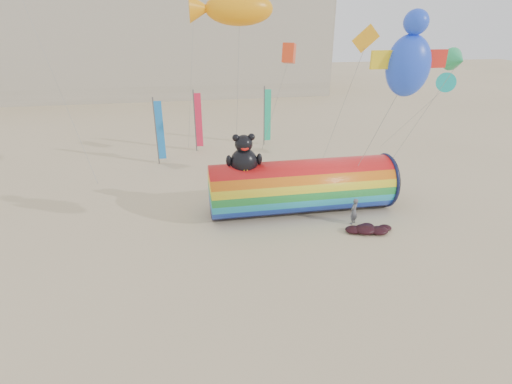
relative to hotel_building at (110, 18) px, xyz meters
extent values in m
plane|color=#CCB58C|center=(12.00, -45.95, -10.31)|extent=(160.00, 160.00, 0.00)
cube|color=#B7AD99|center=(0.00, 0.05, -0.31)|extent=(60.00, 15.00, 20.00)
cube|color=#28303D|center=(0.00, -7.51, 0.19)|extent=(59.50, 0.12, 17.00)
cylinder|color=red|center=(15.61, -42.26, -8.75)|extent=(10.72, 3.13, 3.13)
torus|color=#0F1438|center=(20.87, -42.26, -8.75)|extent=(0.21, 3.28, 3.28)
cylinder|color=black|center=(20.99, -42.26, -8.75)|extent=(0.05, 3.10, 3.10)
ellipsoid|color=black|center=(12.22, -42.26, -7.05)|extent=(1.53, 1.37, 1.61)
ellipsoid|color=gold|center=(12.22, -42.75, -7.14)|extent=(0.79, 0.34, 0.69)
sphere|color=black|center=(12.22, -42.26, -5.98)|extent=(0.98, 0.98, 0.98)
sphere|color=black|center=(11.79, -42.26, -5.62)|extent=(0.39, 0.39, 0.39)
sphere|color=black|center=(12.65, -42.26, -5.62)|extent=(0.39, 0.39, 0.39)
ellipsoid|color=red|center=(12.22, -42.66, -6.11)|extent=(0.43, 0.16, 0.28)
ellipsoid|color=black|center=(11.37, -42.35, -6.87)|extent=(0.32, 0.32, 0.64)
ellipsoid|color=black|center=(13.07, -42.35, -6.87)|extent=(0.32, 0.32, 0.64)
imported|color=#525359|center=(18.03, -44.42, -9.54)|extent=(0.67, 0.64, 1.54)
ellipsoid|color=#340912|center=(18.28, -45.50, -10.11)|extent=(1.17, 0.99, 0.41)
ellipsoid|color=#340912|center=(18.98, -45.70, -10.14)|extent=(0.99, 0.84, 0.34)
ellipsoid|color=#340912|center=(17.68, -45.35, -10.15)|extent=(0.91, 0.77, 0.32)
ellipsoid|color=#340912|center=(18.58, -45.10, -10.18)|extent=(0.78, 0.66, 0.27)
ellipsoid|color=#340912|center=(19.48, -45.40, -10.18)|extent=(0.73, 0.62, 0.25)
cylinder|color=#59595E|center=(6.94, -32.39, -7.71)|extent=(0.10, 0.10, 5.20)
cube|color=blue|center=(7.25, -32.39, -7.66)|extent=(0.56, 0.06, 4.50)
cylinder|color=#59595E|center=(9.99, -29.66, -7.71)|extent=(0.10, 0.10, 5.20)
cube|color=#E92143|center=(10.30, -29.66, -7.66)|extent=(0.56, 0.06, 4.50)
cylinder|color=#59595E|center=(16.04, -28.95, -7.71)|extent=(0.10, 0.10, 5.20)
cube|color=#1DBE8A|center=(16.35, -28.95, -7.66)|extent=(0.56, 0.06, 4.50)
ellipsoid|color=#FF9B0D|center=(12.39, -40.17, 0.72)|extent=(3.61, 1.70, 1.70)
ellipsoid|color=blue|center=(17.42, -48.81, -1.28)|extent=(1.68, 1.31, 2.24)
cone|color=#1AD0CC|center=(27.37, -37.30, -3.81)|extent=(1.33, 1.33, 1.20)
cube|color=#F9441B|center=(16.44, -35.27, -1.96)|extent=(0.78, 0.78, 1.25)
cube|color=#FBAB1A|center=(19.90, -39.55, -0.84)|extent=(0.98, 0.06, 1.37)
cone|color=#25AF60|center=(23.85, -42.69, -1.80)|extent=(1.23, 1.23, 1.10)
camera|label=1|loc=(9.15, -62.89, 0.46)|focal=28.00mm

